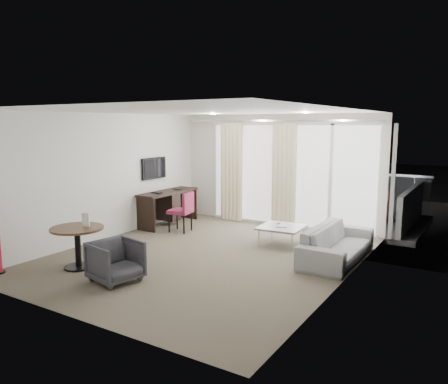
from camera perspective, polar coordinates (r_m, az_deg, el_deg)
The scene contains 27 objects.
floor at distance 8.03m, azimuth -2.27°, elevation -8.35°, with size 5.00×6.00×0.00m, color brown.
ceiling at distance 7.67m, azimuth -2.39°, elevation 10.53°, with size 5.00×6.00×0.00m, color white.
wall_left at distance 9.37m, azimuth -15.13°, elevation 1.97°, with size 0.00×6.00×2.60m, color silver.
wall_right at distance 6.69m, azimuth 15.72°, elevation -0.72°, with size 0.00×6.00×2.60m, color silver.
wall_front at distance 5.56m, azimuth -19.91°, elevation -2.85°, with size 5.00×0.00×2.60m, color silver.
window_panel at distance 10.23m, azimuth 8.48°, elevation 2.18°, with size 4.00×0.02×2.38m, color white, non-canonical shape.
window_frame at distance 10.22m, azimuth 8.44°, elevation 2.17°, with size 4.10×0.06×2.44m, color white, non-canonical shape.
curtain_left at distance 10.74m, azimuth 0.99°, elevation 2.59°, with size 0.60×0.20×2.38m, color beige, non-canonical shape.
curtain_right at distance 10.10m, azimuth 7.85°, elevation 2.10°, with size 0.60×0.20×2.38m, color beige, non-canonical shape.
curtain_track at distance 10.13m, azimuth 6.69°, elevation 9.23°, with size 4.80×0.04×0.04m, color #B2B2B7, non-canonical shape.
downlight_a at distance 9.50m, azimuth -1.48°, elevation 10.16°, with size 0.12×0.12×0.02m, color #FFE0B2.
downlight_b at distance 8.54m, azimuth 10.60°, elevation 10.16°, with size 0.12×0.12×0.02m, color #FFE0B2.
desk at distance 10.48m, azimuth -7.28°, elevation -2.07°, with size 0.53×1.71×0.80m, color black, non-canonical shape.
tv at distance 10.37m, azimuth -9.13°, elevation 3.09°, with size 0.05×0.80×0.50m, color black, non-canonical shape.
desk_chair at distance 9.75m, azimuth -5.74°, elevation -2.59°, with size 0.49×0.46×0.89m, color maroon, non-canonical shape.
round_table at distance 7.70m, azimuth -18.54°, elevation -6.90°, with size 0.86×0.86×0.69m, color #442D19, non-canonical shape.
menu_card at distance 7.62m, azimuth -17.60°, elevation -4.11°, with size 0.12×0.02×0.23m, color white, non-canonical shape.
tub_armchair at distance 6.90m, azimuth -13.97°, elevation -8.77°, with size 0.68×0.70×0.63m, color #2F2F34.
coffee_table at distance 8.79m, azimuth 7.51°, elevation -5.63°, with size 0.83×0.83×0.37m, color gray, non-canonical shape.
remote at distance 8.90m, azimuth 7.12°, elevation -4.29°, with size 0.05×0.17×0.02m, color black, non-canonical shape.
magazine at distance 8.77m, azimuth 7.48°, elevation -4.49°, with size 0.23×0.29×0.02m, color gray, non-canonical shape.
sofa at distance 8.00m, azimuth 14.58°, elevation -6.48°, with size 2.05×0.80×0.60m, color gray.
terrace_slab at distance 11.82m, azimuth 11.24°, elevation -3.18°, with size 5.60×3.00×0.12m, color #4D4D50.
rattan_chair_a at distance 10.73m, azimuth 15.44°, elevation -2.19°, with size 0.51×0.51×0.75m, color brown, non-canonical shape.
rattan_chair_b at distance 11.01m, azimuth 18.86°, elevation -1.92°, with size 0.55×0.55×0.81m, color brown, non-canonical shape.
rattan_table at distance 11.23m, azimuth 14.02°, elevation -2.19°, with size 0.54×0.54×0.54m, color brown, non-canonical shape.
balustrade at distance 13.08m, azimuth 13.55°, elevation 0.38°, with size 5.50×0.06×1.05m, color #B2B2B7, non-canonical shape.
Camera 1 is at (4.29, -6.36, 2.38)m, focal length 35.00 mm.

